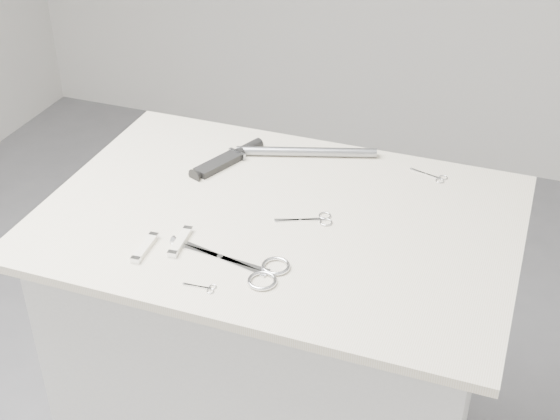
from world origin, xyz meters
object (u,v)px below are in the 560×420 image
(large_shears, at_px, (251,267))
(metal_rail, at_px, (306,152))
(plinth, at_px, (279,375))
(pocket_knife_b, at_px, (180,241))
(sheathed_knife, at_px, (232,157))
(pocket_knife_a, at_px, (145,247))
(embroidery_scissors_a, at_px, (314,219))
(tiny_scissors, at_px, (204,288))
(embroidery_scissors_b, at_px, (433,176))

(large_shears, height_order, metal_rail, metal_rail)
(plinth, relative_size, pocket_knife_b, 8.97)
(plinth, relative_size, metal_rail, 2.69)
(large_shears, height_order, sheathed_knife, sheathed_knife)
(pocket_knife_a, bearing_deg, pocket_knife_b, -56.40)
(pocket_knife_a, bearing_deg, metal_rail, -24.32)
(large_shears, height_order, embroidery_scissors_a, large_shears)
(embroidery_scissors_a, distance_m, sheathed_knife, 0.32)
(sheathed_knife, distance_m, pocket_knife_b, 0.35)
(pocket_knife_a, height_order, pocket_knife_b, pocket_knife_b)
(large_shears, bearing_deg, pocket_knife_a, -166.77)
(tiny_scissors, height_order, metal_rail, metal_rail)
(sheathed_knife, bearing_deg, plinth, -112.59)
(large_shears, bearing_deg, plinth, 103.55)
(pocket_knife_b, bearing_deg, pocket_knife_a, 121.59)
(embroidery_scissors_a, height_order, sheathed_knife, sheathed_knife)
(pocket_knife_b, bearing_deg, large_shears, -104.98)
(pocket_knife_a, bearing_deg, tiny_scissors, -116.87)
(large_shears, bearing_deg, sheathed_knife, 127.19)
(large_shears, height_order, pocket_knife_b, pocket_knife_b)
(embroidery_scissors_a, relative_size, pocket_knife_a, 1.23)
(large_shears, relative_size, sheathed_knife, 1.27)
(plinth, height_order, embroidery_scissors_b, embroidery_scissors_b)
(plinth, xyz_separation_m, tiny_scissors, (-0.05, -0.28, 0.47))
(embroidery_scissors_a, relative_size, embroidery_scissors_b, 1.33)
(plinth, distance_m, embroidery_scissors_b, 0.61)
(embroidery_scissors_b, distance_m, metal_rail, 0.30)
(embroidery_scissors_a, distance_m, metal_rail, 0.27)
(large_shears, relative_size, metal_rail, 0.75)
(plinth, height_order, pocket_knife_a, pocket_knife_a)
(plinth, height_order, embroidery_scissors_a, embroidery_scissors_a)
(embroidery_scissors_a, bearing_deg, sheathed_knife, 122.96)
(embroidery_scissors_b, relative_size, sheathed_knife, 0.45)
(embroidery_scissors_a, xyz_separation_m, embroidery_scissors_b, (0.20, 0.26, -0.00))
(embroidery_scissors_a, height_order, tiny_scissors, same)
(embroidery_scissors_b, xyz_separation_m, pocket_knife_a, (-0.48, -0.48, 0.00))
(large_shears, distance_m, tiny_scissors, 0.10)
(plinth, xyz_separation_m, metal_rail, (-0.03, 0.26, 0.48))
(pocket_knife_b, distance_m, metal_rail, 0.45)
(embroidery_scissors_b, bearing_deg, pocket_knife_a, -119.33)
(large_shears, height_order, pocket_knife_a, pocket_knife_a)
(large_shears, distance_m, sheathed_knife, 0.43)
(sheathed_knife, bearing_deg, embroidery_scissors_b, -57.34)
(metal_rail, bearing_deg, large_shears, -84.95)
(embroidery_scissors_b, distance_m, pocket_knife_a, 0.68)
(sheathed_knife, bearing_deg, metal_rail, -41.35)
(large_shears, bearing_deg, embroidery_scissors_a, 82.10)
(sheathed_knife, height_order, pocket_knife_a, sheathed_knife)
(embroidery_scissors_a, height_order, pocket_knife_b, pocket_knife_b)
(plinth, height_order, large_shears, large_shears)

